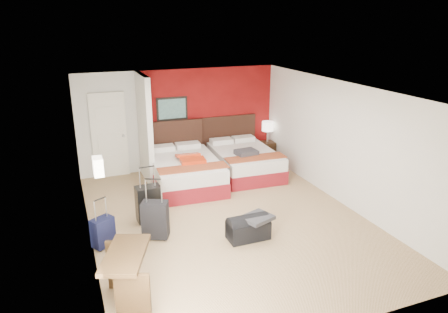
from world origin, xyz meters
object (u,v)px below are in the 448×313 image
red_suitcase_open (190,158)px  desk (127,279)px  suitcase_black (149,205)px  duffel_bag (248,229)px  bed_right (245,162)px  suitcase_charcoal (155,221)px  nightstand (267,151)px  table_lamp (268,132)px  suitcase_navy (103,234)px  bed_left (185,172)px

red_suitcase_open → desk: 4.24m
red_suitcase_open → suitcase_black: red_suitcase_open is taller
red_suitcase_open → duffel_bag: red_suitcase_open is taller
duffel_bag → desk: desk is taller
red_suitcase_open → bed_right: bearing=16.5°
suitcase_charcoal → desk: bearing=-89.2°
suitcase_black → red_suitcase_open: bearing=45.2°
suitcase_black → suitcase_charcoal: suitcase_black is taller
red_suitcase_open → nightstand: (2.47, 1.04, -0.42)m
table_lamp → suitcase_navy: (-4.63, -3.07, -0.54)m
suitcase_black → suitcase_charcoal: 0.65m
bed_left → suitcase_navy: size_ratio=4.20×
bed_right → desk: size_ratio=2.04×
bed_right → duffel_bag: bearing=-110.5°
nightstand → suitcase_charcoal: suitcase_charcoal is taller
red_suitcase_open → duffel_bag: size_ratio=1.04×
table_lamp → duffel_bag: table_lamp is taller
table_lamp → desk: 6.55m
duffel_bag → suitcase_charcoal: bearing=157.7°
suitcase_charcoal → suitcase_navy: suitcase_charcoal is taller
suitcase_charcoal → bed_left: bearing=86.2°
bed_right → red_suitcase_open: 1.55m
bed_left → duffel_bag: size_ratio=2.93×
suitcase_navy → duffel_bag: (2.39, -0.63, -0.07)m
suitcase_black → table_lamp: bearing=30.2°
red_suitcase_open → nightstand: size_ratio=1.46×
bed_right → nightstand: bearing=39.5°
suitcase_navy → nightstand: bearing=2.8°
bed_right → suitcase_navy: size_ratio=3.97×
nightstand → bed_right: bearing=-140.9°
nightstand → suitcase_black: (-3.72, -2.44, 0.09)m
suitcase_black → bed_right: bearing=28.8°
bed_right → table_lamp: 1.34m
nightstand → table_lamp: (0.00, 0.00, 0.53)m
desk → duffel_bag: bearing=47.1°
table_lamp → duffel_bag: (-2.24, -3.70, -0.61)m
red_suitcase_open → suitcase_navy: red_suitcase_open is taller
bed_left → nightstand: 2.74m
nightstand → table_lamp: 0.53m
nightstand → suitcase_charcoal: (-3.74, -3.10, 0.07)m
suitcase_black → nightstand: bearing=30.2°
red_suitcase_open → suitcase_navy: 2.99m
bed_right → nightstand: bed_right is taller
bed_left → suitcase_charcoal: bearing=-115.4°
red_suitcase_open → desk: size_ratio=0.76×
bed_left → red_suitcase_open: bearing=-41.8°
duffel_bag → desk: size_ratio=0.74×
desk → bed_left: bearing=85.1°
table_lamp → duffel_bag: 4.37m
suitcase_black → suitcase_navy: suitcase_black is taller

